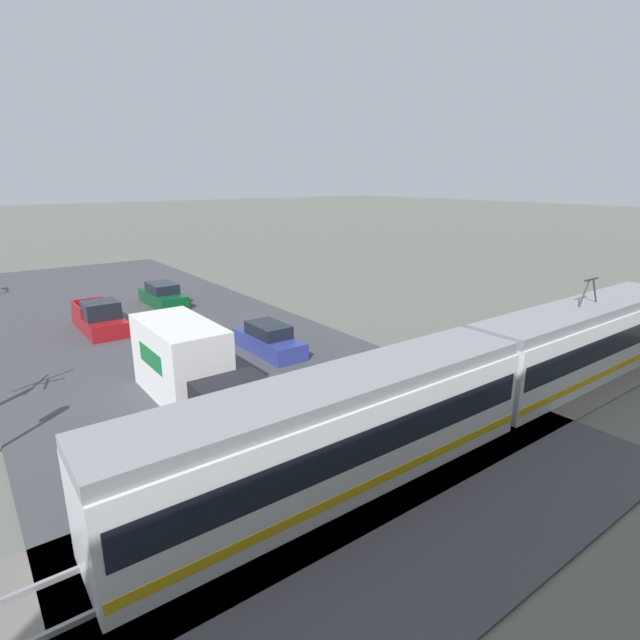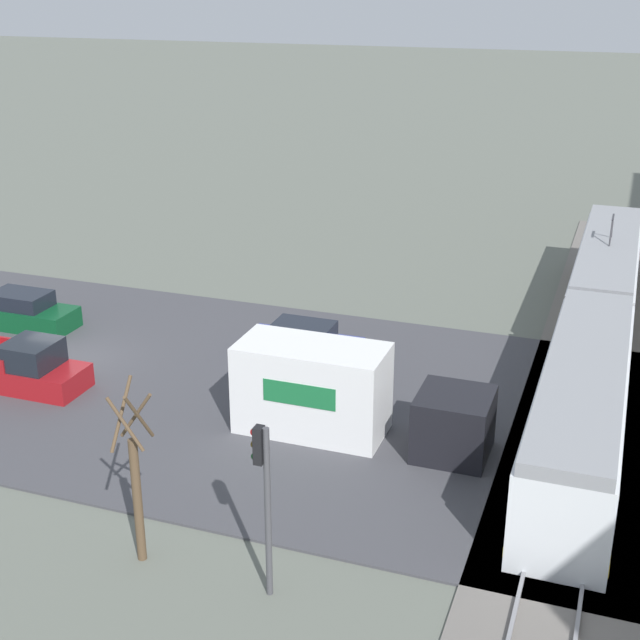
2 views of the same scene
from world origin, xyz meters
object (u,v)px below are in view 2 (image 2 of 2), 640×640
box_truck (345,397)px  street_tree (136,483)px  sedan_car_0 (304,344)px  traffic_light_pole (264,487)px  light_rail_tram (595,332)px  sedan_car_1 (22,312)px  pickup_truck (20,368)px

box_truck → street_tree: street_tree is taller
sedan_car_0 → traffic_light_pole: size_ratio=0.98×
sedan_car_0 → traffic_light_pole: 14.49m
light_rail_tram → street_tree: bearing=-32.4°
light_rail_tram → sedan_car_1: light_rail_tram is taller
pickup_truck → sedan_car_1: pickup_truck is taller
box_truck → pickup_truck: size_ratio=1.59×
light_rail_tram → traffic_light_pole: size_ratio=5.91×
traffic_light_pole → street_tree: street_tree is taller
light_rail_tram → sedan_car_1: (3.57, -23.45, -0.93)m
light_rail_tram → box_truck: size_ratio=3.27×
light_rail_tram → street_tree: 19.15m
box_truck → pickup_truck: (0.46, -12.45, -0.71)m
light_rail_tram → traffic_light_pole: traffic_light_pole is taller
sedan_car_0 → street_tree: (13.50, 0.57, 1.60)m
light_rail_tram → pickup_truck: bearing=-66.5°
street_tree → box_truck: bearing=159.9°
sedan_car_1 → pickup_truck: bearing=36.4°
pickup_truck → sedan_car_1: bearing=-143.6°
sedan_car_1 → box_truck: bearing=74.2°
pickup_truck → traffic_light_pole: 15.41m
box_truck → sedan_car_0: (-5.46, -3.50, -0.79)m
pickup_truck → light_rail_tram: bearing=113.5°
sedan_car_1 → street_tree: (12.60, 13.20, 1.58)m
sedan_car_1 → traffic_light_pole: 21.25m
sedan_car_0 → traffic_light_pole: bearing=-163.0°
pickup_truck → sedan_car_0: bearing=123.5°
pickup_truck → sedan_car_0: (-5.92, 8.94, -0.08)m
box_truck → street_tree: 8.60m
sedan_car_0 → light_rail_tram: bearing=-76.2°
light_rail_tram → pickup_truck: light_rail_tram is taller
pickup_truck → sedan_car_0: size_ratio=1.16×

